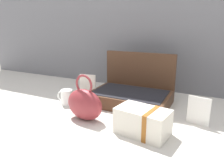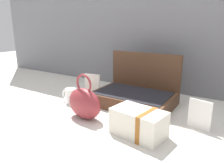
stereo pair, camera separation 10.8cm
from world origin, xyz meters
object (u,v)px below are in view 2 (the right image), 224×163
info_card_left (200,115)px  poster_card_right (92,87)px  teal_pouch_handbag (84,103)px  open_suitcase (136,93)px  coffee_mug (70,96)px  cream_toiletry_bag (139,123)px

info_card_left → poster_card_right: bearing=-174.8°
teal_pouch_handbag → info_card_left: bearing=20.1°
open_suitcase → info_card_left: (0.39, -0.14, 0.01)m
open_suitcase → coffee_mug: bearing=-149.8°
teal_pouch_handbag → coffee_mug: 0.26m
open_suitcase → cream_toiletry_bag: open_suitcase is taller
info_card_left → cream_toiletry_bag: bearing=-124.2°
open_suitcase → teal_pouch_handbag: 0.36m
coffee_mug → info_card_left: size_ratio=0.76×
open_suitcase → teal_pouch_handbag: size_ratio=1.97×
coffee_mug → info_card_left: (0.74, 0.06, 0.02)m
open_suitcase → info_card_left: 0.42m
teal_pouch_handbag → cream_toiletry_bag: (0.31, -0.01, -0.02)m
info_card_left → poster_card_right: (-0.67, 0.07, 0.01)m
teal_pouch_handbag → poster_card_right: size_ratio=1.43×
teal_pouch_handbag → poster_card_right: 0.30m
teal_pouch_handbag → info_card_left: 0.56m
coffee_mug → info_card_left: 0.74m
teal_pouch_handbag → coffee_mug: (-0.22, 0.13, -0.04)m
info_card_left → poster_card_right: poster_card_right is taller
open_suitcase → coffee_mug: size_ratio=4.36×
cream_toiletry_bag → coffee_mug: cream_toiletry_bag is taller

